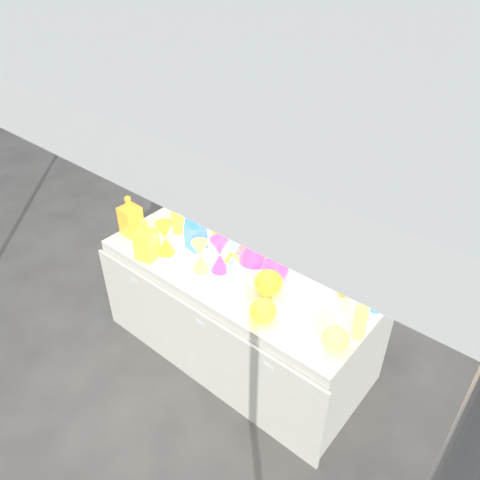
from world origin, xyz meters
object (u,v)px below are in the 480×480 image
Objects in this scene: bottle_0 at (211,197)px; decanter_0 at (146,239)px; display_table at (239,310)px; globe_0 at (263,312)px; cardboard_box_closed at (331,217)px; lampshade_0 at (250,234)px; hourglass_0 at (165,238)px.

decanter_0 is (0.02, -0.63, -0.02)m from bottle_0.
globe_0 is (0.40, -0.28, 0.44)m from display_table.
cardboard_box_closed is 1.70× the size of decanter_0.
lampshade_0 is (0.48, -0.14, -0.04)m from bottle_0.
lampshade_0 reaches higher than globe_0.
bottle_0 is (-0.27, -1.37, 0.73)m from cardboard_box_closed.
decanter_0 reaches higher than globe_0.
decanter_0 is 0.92m from globe_0.
cardboard_box_closed is 2.13× the size of hourglass_0.
decanter_0 is at bearing -87.92° from bottle_0.
bottle_0 is at bearing 159.35° from lampshade_0.
display_table is at bearing 22.58° from hourglass_0.
bottle_0 is 1.12× the size of decanter_0.
globe_0 is at bearing -5.78° from hourglass_0.
decanter_0 reaches higher than display_table.
bottle_0 is at bearing 98.60° from hourglass_0.
decanter_0 is at bearing -136.80° from lampshade_0.
display_table is 5.71× the size of bottle_0.
bottle_0 is at bearing 148.77° from display_table.
decanter_0 is (-0.25, -2.00, 0.72)m from cardboard_box_closed.
decanter_0 reaches higher than lampshade_0.
globe_0 is at bearing -32.75° from bottle_0.
globe_0 reaches higher than display_table.
hourglass_0 is (-0.19, -1.89, 0.69)m from cardboard_box_closed.
hourglass_0 is at bearing 47.97° from decanter_0.
bottle_0 is 1.12m from globe_0.
bottle_0 is at bearing -124.89° from cardboard_box_closed.
display_table is 8.02× the size of hourglass_0.
hourglass_0 reaches higher than display_table.
display_table is 11.99× the size of globe_0.
display_table is at bearing -31.23° from bottle_0.
hourglass_0 reaches higher than cardboard_box_closed.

